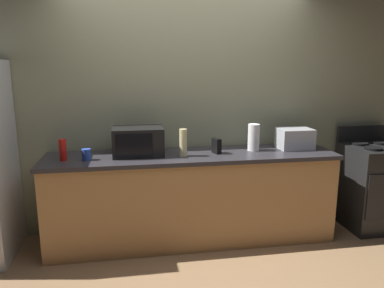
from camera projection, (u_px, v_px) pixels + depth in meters
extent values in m
plane|color=#93704C|center=(199.00, 259.00, 3.44)|extent=(8.00, 8.00, 0.00)
cube|color=gray|center=(186.00, 104.00, 3.93)|extent=(6.40, 0.10, 2.70)
cube|color=#B27F4C|center=(192.00, 199.00, 3.73)|extent=(2.80, 0.60, 0.86)
cube|color=#2D2B30|center=(192.00, 156.00, 3.63)|extent=(2.84, 0.64, 0.04)
cube|color=black|center=(373.00, 187.00, 4.05)|extent=(0.60, 0.60, 0.90)
cube|color=black|center=(362.00, 134.00, 4.21)|extent=(0.60, 0.04, 0.18)
cylinder|color=black|center=(373.00, 148.00, 3.81)|extent=(0.18, 0.18, 0.02)
cylinder|color=black|center=(359.00, 144.00, 4.05)|extent=(0.18, 0.18, 0.02)
cylinder|color=black|center=(381.00, 143.00, 4.09)|extent=(0.18, 0.18, 0.02)
cube|color=black|center=(138.00, 141.00, 3.57)|extent=(0.48, 0.34, 0.27)
cube|color=black|center=(134.00, 145.00, 3.39)|extent=(0.34, 0.01, 0.21)
cube|color=#B7BABF|center=(295.00, 139.00, 3.84)|extent=(0.34, 0.26, 0.21)
cylinder|color=white|center=(254.00, 137.00, 3.75)|extent=(0.12, 0.12, 0.27)
cube|color=black|center=(217.00, 146.00, 3.64)|extent=(0.08, 0.12, 0.15)
cylinder|color=beige|center=(183.00, 143.00, 3.52)|extent=(0.07, 0.07, 0.26)
cylinder|color=red|center=(63.00, 150.00, 3.37)|extent=(0.06, 0.06, 0.20)
cylinder|color=#2D4CB2|center=(86.00, 155.00, 3.39)|extent=(0.08, 0.08, 0.10)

